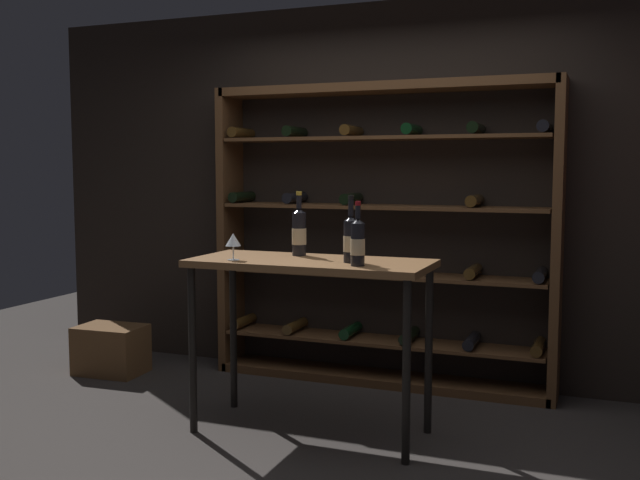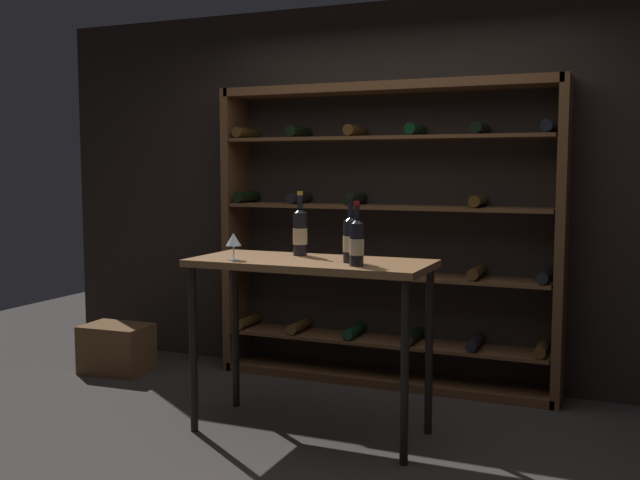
% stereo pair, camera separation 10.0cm
% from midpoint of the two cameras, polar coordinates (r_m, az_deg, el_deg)
% --- Properties ---
extents(ground_plane, '(9.21, 9.21, 0.00)m').
position_cam_midpoint_polar(ground_plane, '(4.08, -1.44, -16.17)').
color(ground_plane, '#383330').
extents(back_wall, '(5.61, 0.10, 2.67)m').
position_cam_midpoint_polar(back_wall, '(5.30, 5.31, 3.65)').
color(back_wall, black).
rests_on(back_wall, ground).
extents(wine_rack, '(2.41, 0.32, 2.08)m').
position_cam_midpoint_polar(wine_rack, '(5.14, 4.07, 0.26)').
color(wine_rack, brown).
rests_on(wine_rack, ground).
extents(tasting_table, '(1.35, 0.59, 1.00)m').
position_cam_midpoint_polar(tasting_table, '(4.16, -1.43, -3.10)').
color(tasting_table, brown).
rests_on(tasting_table, ground).
extents(wine_crate, '(0.50, 0.36, 0.35)m').
position_cam_midpoint_polar(wine_crate, '(5.73, -16.30, -8.11)').
color(wine_crate, brown).
rests_on(wine_crate, ground).
extents(wine_bottle_red_label, '(0.08, 0.08, 0.37)m').
position_cam_midpoint_polar(wine_bottle_red_label, '(4.01, 1.67, 0.10)').
color(wine_bottle_red_label, black).
rests_on(wine_bottle_red_label, tasting_table).
extents(wine_bottle_green_slim, '(0.08, 0.08, 0.38)m').
position_cam_midpoint_polar(wine_bottle_green_slim, '(4.34, -2.28, 0.64)').
color(wine_bottle_green_slim, black).
rests_on(wine_bottle_green_slim, tasting_table).
extents(wine_bottle_gold_foil, '(0.08, 0.08, 0.34)m').
position_cam_midpoint_polar(wine_bottle_gold_foil, '(3.87, 2.19, -0.16)').
color(wine_bottle_gold_foil, black).
rests_on(wine_bottle_gold_foil, tasting_table).
extents(wine_glass_stemmed_right, '(0.09, 0.09, 0.15)m').
position_cam_midpoint_polar(wine_glass_stemmed_right, '(4.14, -7.40, -0.06)').
color(wine_glass_stemmed_right, silver).
rests_on(wine_glass_stemmed_right, tasting_table).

